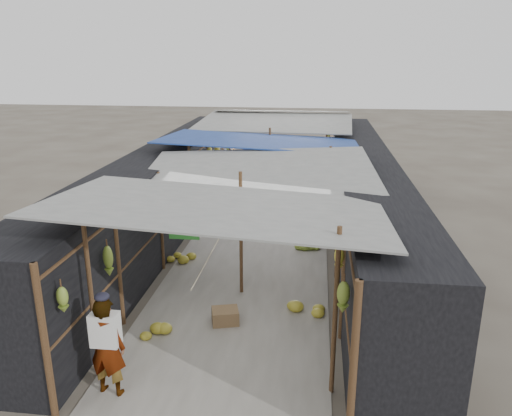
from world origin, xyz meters
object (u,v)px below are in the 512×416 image
at_px(black_basin, 311,187).
at_px(vendor_seated, 323,223).
at_px(crate_near, 225,317).
at_px(vendor_elderly, 107,347).
at_px(shopper_blue, 264,191).

height_order(black_basin, vendor_seated, vendor_seated).
height_order(crate_near, vendor_seated, vendor_seated).
relative_size(black_basin, vendor_seated, 0.64).
xyz_separation_m(black_basin, vendor_seated, (0.40, -5.20, 0.40)).
relative_size(vendor_elderly, vendor_seated, 1.58).
bearing_deg(crate_near, vendor_seated, 52.76).
bearing_deg(vendor_elderly, crate_near, -112.89).
height_order(crate_near, vendor_elderly, vendor_elderly).
bearing_deg(crate_near, black_basin, 66.14).
height_order(crate_near, black_basin, crate_near).
bearing_deg(vendor_seated, shopper_blue, -152.04).
relative_size(crate_near, vendor_elderly, 0.31).
xyz_separation_m(crate_near, shopper_blue, (-0.01, 6.80, 0.55)).
bearing_deg(shopper_blue, vendor_seated, -48.65).
distance_m(black_basin, vendor_elderly, 12.25).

